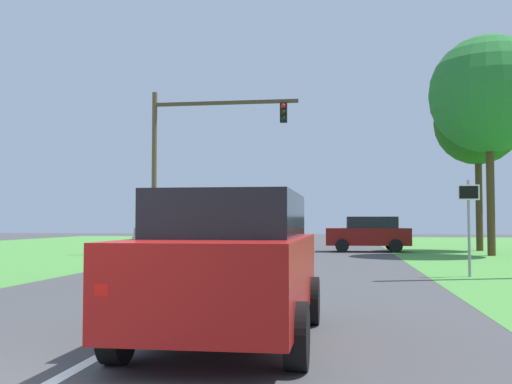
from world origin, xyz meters
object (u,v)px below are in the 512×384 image
(red_suv_near, at_px, (231,262))
(extra_tree_1, at_px, (489,94))
(traffic_light, at_px, (191,147))
(keep_moving_sign, at_px, (469,215))
(crossing_suv_far, at_px, (369,233))
(pickup_truck_lead, at_px, (201,244))
(oak_tree_right, at_px, (478,122))

(red_suv_near, relative_size, extra_tree_1, 0.46)
(traffic_light, bearing_deg, extra_tree_1, 4.73)
(keep_moving_sign, height_order, extra_tree_1, extra_tree_1)
(crossing_suv_far, bearing_deg, red_suv_near, -96.45)
(red_suv_near, bearing_deg, pickup_truck_lead, 106.16)
(keep_moving_sign, relative_size, oak_tree_right, 0.30)
(keep_moving_sign, bearing_deg, extra_tree_1, 74.22)
(red_suv_near, distance_m, oak_tree_right, 27.95)
(red_suv_near, distance_m, traffic_light, 21.17)
(keep_moving_sign, relative_size, extra_tree_1, 0.27)
(oak_tree_right, relative_size, extra_tree_1, 0.91)
(keep_moving_sign, height_order, crossing_suv_far, keep_moving_sign)
(red_suv_near, xyz_separation_m, crossing_suv_far, (2.72, 24.02, -0.08))
(pickup_truck_lead, height_order, extra_tree_1, extra_tree_1)
(red_suv_near, xyz_separation_m, pickup_truck_lead, (-2.29, 7.92, -0.07))
(red_suv_near, height_order, traffic_light, traffic_light)
(pickup_truck_lead, height_order, crossing_suv_far, pickup_truck_lead)
(red_suv_near, distance_m, crossing_suv_far, 24.17)
(keep_moving_sign, xyz_separation_m, crossing_suv_far, (-2.26, 14.04, -0.80))
(pickup_truck_lead, bearing_deg, oak_tree_right, 58.75)
(oak_tree_right, height_order, extra_tree_1, extra_tree_1)
(red_suv_near, distance_m, extra_tree_1, 23.52)
(traffic_light, relative_size, oak_tree_right, 0.84)
(red_suv_near, relative_size, oak_tree_right, 0.50)
(pickup_truck_lead, bearing_deg, extra_tree_1, 51.69)
(traffic_light, bearing_deg, red_suv_near, -74.03)
(oak_tree_right, bearing_deg, extra_tree_1, -95.95)
(red_suv_near, relative_size, pickup_truck_lead, 0.89)
(red_suv_near, bearing_deg, crossing_suv_far, 83.55)
(red_suv_near, height_order, oak_tree_right, oak_tree_right)
(pickup_truck_lead, height_order, oak_tree_right, oak_tree_right)
(red_suv_near, relative_size, traffic_light, 0.60)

